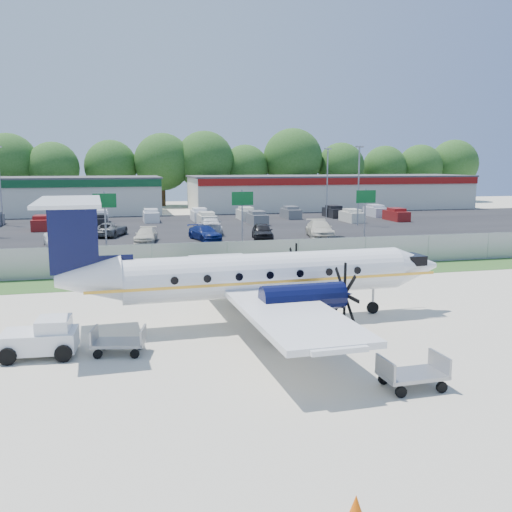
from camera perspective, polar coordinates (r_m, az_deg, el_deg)
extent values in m
plane|color=beige|center=(25.22, 3.29, -7.32)|extent=(170.00, 170.00, 0.00)
cube|color=#2D561E|center=(36.52, -2.25, -2.07)|extent=(170.00, 4.00, 0.02)
cube|color=black|center=(43.29, -4.12, -0.28)|extent=(170.00, 8.00, 0.02)
cube|color=black|center=(63.89, -7.31, 2.77)|extent=(170.00, 32.00, 0.02)
cube|color=gray|center=(38.27, -2.86, -0.04)|extent=(120.00, 0.02, 1.90)
cube|color=gray|center=(38.13, -2.87, 1.42)|extent=(120.00, 0.06, 0.06)
cube|color=gray|center=(38.44, -2.85, -1.43)|extent=(120.00, 0.06, 0.06)
cube|color=silver|center=(91.44, 7.50, 6.29)|extent=(44.00, 12.00, 5.00)
cube|color=#474749|center=(91.34, 7.54, 7.93)|extent=(44.40, 12.40, 0.24)
cube|color=maroon|center=(85.70, 9.02, 7.39)|extent=(44.00, 0.20, 1.00)
cylinder|color=gray|center=(46.33, -14.82, 3.17)|extent=(0.14, 0.14, 5.00)
cube|color=#0C5923|center=(46.03, -14.91, 5.38)|extent=(1.80, 0.08, 1.10)
cylinder|color=gray|center=(47.42, -1.39, 3.61)|extent=(0.14, 0.14, 5.00)
cube|color=#0C5923|center=(47.13, -1.36, 5.77)|extent=(1.80, 0.08, 1.10)
cylinder|color=gray|center=(50.92, 10.81, 3.84)|extent=(0.14, 0.14, 5.00)
cube|color=#0C5923|center=(50.65, 10.95, 5.85)|extent=(1.80, 0.08, 1.10)
cylinder|color=gray|center=(66.90, 10.21, 6.85)|extent=(0.18, 0.18, 9.00)
cube|color=gray|center=(66.87, 10.32, 10.70)|extent=(0.90, 0.35, 0.18)
cylinder|color=gray|center=(72.28, -24.21, 6.36)|extent=(0.18, 0.18, 9.00)
cylinder|color=gray|center=(76.14, 7.14, 7.21)|extent=(0.18, 0.18, 9.00)
cube|color=gray|center=(76.11, 7.21, 10.59)|extent=(0.90, 0.35, 0.18)
cylinder|color=white|center=(25.82, 1.12, -1.86)|extent=(12.93, 2.41, 1.96)
cone|color=white|center=(28.91, 15.62, -0.99)|extent=(2.33, 2.03, 1.96)
cone|color=white|center=(24.70, -16.42, -2.27)|extent=(2.74, 2.05, 1.96)
cube|color=black|center=(28.74, 15.30, -0.31)|extent=(0.97, 1.37, 0.46)
cube|color=white|center=(25.79, 0.02, -3.15)|extent=(3.93, 18.22, 0.23)
cylinder|color=black|center=(23.34, 4.71, -4.13)|extent=(3.54, 1.25, 1.13)
cylinder|color=black|center=(28.88, 0.56, -1.49)|extent=(3.54, 1.25, 1.13)
cube|color=black|center=(24.43, -17.81, 1.71)|extent=(1.96, 0.25, 2.98)
cube|color=white|center=(24.29, -18.23, 5.19)|extent=(2.69, 6.46, 0.14)
cylinder|color=gray|center=(28.14, 11.62, -4.33)|extent=(0.12, 0.12, 1.34)
cylinder|color=black|center=(28.24, 11.59, -5.08)|extent=(0.58, 0.21, 0.58)
cylinder|color=black|center=(23.36, 2.03, -7.83)|extent=(0.67, 0.43, 0.66)
cylinder|color=black|center=(28.90, -1.61, -4.47)|extent=(0.67, 0.43, 0.66)
cube|color=white|center=(23.16, -20.81, -7.93)|extent=(2.79, 1.79, 0.75)
cube|color=white|center=(22.90, -19.57, -6.51)|extent=(1.28, 1.48, 0.54)
cube|color=black|center=(22.82, -18.37, -6.45)|extent=(0.28, 1.19, 0.43)
cylinder|color=black|center=(22.67, -23.60, -9.19)|extent=(0.66, 0.28, 0.64)
cylinder|color=black|center=(24.23, -22.67, -7.95)|extent=(0.66, 0.28, 0.64)
cylinder|color=black|center=(22.29, -18.70, -9.21)|extent=(0.66, 0.28, 0.64)
cylinder|color=black|center=(23.86, -18.09, -7.95)|extent=(0.66, 0.28, 0.64)
cube|color=gray|center=(22.55, -13.55, -8.43)|extent=(2.16, 1.55, 0.12)
cube|color=gray|center=(22.67, -15.90, -7.66)|extent=(0.32, 1.16, 0.59)
cube|color=gray|center=(22.30, -11.22, -7.76)|extent=(0.32, 1.16, 0.59)
cylinder|color=black|center=(22.29, -15.55, -9.45)|extent=(0.37, 0.19, 0.35)
cylinder|color=black|center=(23.28, -14.93, -8.61)|extent=(0.37, 0.19, 0.35)
cylinder|color=black|center=(22.01, -12.03, -9.55)|extent=(0.37, 0.19, 0.35)
cylinder|color=black|center=(23.01, -11.56, -8.69)|extent=(0.37, 0.19, 0.35)
cube|color=gray|center=(19.42, 15.38, -11.38)|extent=(2.09, 1.29, 0.12)
cube|color=gray|center=(18.85, 12.82, -10.91)|extent=(0.12, 1.24, 0.62)
cube|color=gray|center=(19.82, 17.88, -10.12)|extent=(0.12, 1.24, 0.62)
cylinder|color=black|center=(18.72, 14.30, -13.04)|extent=(0.37, 0.13, 0.37)
cylinder|color=black|center=(19.64, 12.63, -11.89)|extent=(0.37, 0.13, 0.37)
cylinder|color=black|center=(19.44, 18.08, -12.36)|extent=(0.37, 0.13, 0.37)
cylinder|color=black|center=(20.33, 16.29, -11.31)|extent=(0.37, 0.13, 0.37)
cone|color=#FA5C07|center=(12.81, 9.96, -23.57)|extent=(0.39, 0.39, 0.58)
cone|color=#FA5C07|center=(34.68, 5.71, -2.32)|extent=(0.33, 0.33, 0.50)
cube|color=#FA5C07|center=(34.72, 5.71, -2.70)|extent=(0.35, 0.35, 0.03)
imported|color=#595B5E|center=(41.59, -24.11, -1.49)|extent=(3.89, 1.57, 1.32)
imported|color=black|center=(47.53, 7.64, 0.51)|extent=(4.08, 2.14, 1.32)
imported|color=silver|center=(52.26, -19.08, 0.87)|extent=(3.15, 5.39, 1.41)
imported|color=beige|center=(53.24, -10.93, 1.36)|extent=(2.55, 4.73, 1.30)
imported|color=navy|center=(53.95, -5.14, 1.60)|extent=(3.06, 5.01, 1.36)
imported|color=black|center=(54.13, 0.63, 1.66)|extent=(2.56, 4.82, 1.56)
imported|color=beige|center=(56.06, 6.37, 1.87)|extent=(3.31, 5.94, 1.63)
imported|color=#595B5E|center=(58.36, -14.32, 1.93)|extent=(3.83, 5.41, 1.37)
imported|color=silver|center=(58.95, -4.57, 2.26)|extent=(2.98, 5.87, 1.63)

